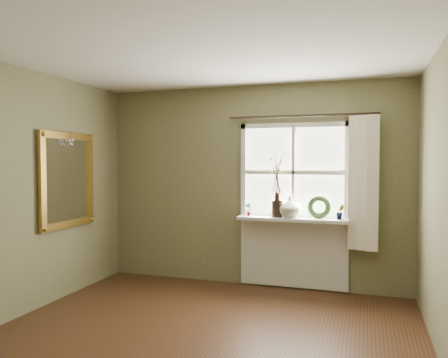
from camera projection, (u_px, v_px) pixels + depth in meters
floor at (184, 357)px, 3.61m from camera, size 4.50×4.50×0.00m
ceiling at (182, 39)px, 3.50m from camera, size 4.50×4.50×0.00m
wall_back at (253, 186)px, 5.74m from camera, size 4.00×0.10×2.60m
window_frame at (294, 172)px, 5.49m from camera, size 1.36×0.06×1.24m
window_sill at (292, 219)px, 5.41m from camera, size 1.36×0.26×0.04m
window_apron at (293, 253)px, 5.54m from camera, size 1.36×0.04×0.88m
dark_jug at (277, 209)px, 5.47m from camera, size 0.17×0.17×0.21m
cream_vase at (290, 207)px, 5.41m from camera, size 0.33×0.33×0.27m
wreath at (319, 210)px, 5.34m from camera, size 0.29×0.14×0.29m
potted_plant_left at (248, 209)px, 5.58m from camera, size 0.10×0.08×0.17m
potted_plant_right at (340, 212)px, 5.23m from camera, size 0.12×0.10×0.18m
curtain at (363, 183)px, 5.14m from camera, size 0.36×0.12×1.59m
curtain_rod at (301, 116)px, 5.38m from camera, size 1.84×0.03×0.03m
gilt_mirror at (68, 180)px, 5.19m from camera, size 0.10×0.95×1.13m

